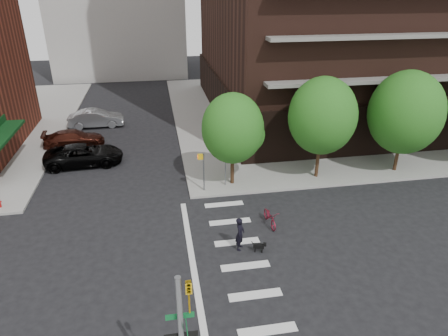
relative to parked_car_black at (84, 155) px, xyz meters
name	(u,v)px	position (x,y,z in m)	size (l,w,h in m)	color
ground	(184,273)	(6.28, -13.66, -0.78)	(120.00, 120.00, 0.00)	black
sidewalk_ne	(355,108)	(26.78, 9.84, -0.71)	(39.00, 33.00, 0.15)	gray
crosswalk	(229,268)	(8.49, -13.66, -0.78)	(3.85, 13.00, 0.01)	silver
tree_a	(233,129)	(10.28, -5.16, 3.26)	(4.00, 4.00, 5.90)	#301E11
tree_b	(322,116)	(16.28, -5.16, 3.76)	(4.50, 4.50, 6.65)	#301E11
tree_c	(406,113)	(22.28, -5.16, 3.66)	(5.00, 5.00, 6.80)	#301E11
pedestrian_signal	(208,165)	(8.60, -5.74, 1.07)	(2.18, 0.67, 2.60)	slate
parked_car_black	(84,155)	(0.00, 0.00, 0.00)	(5.65, 2.60, 1.57)	black
parked_car_maroon	(74,138)	(-1.35, 3.94, -0.08)	(4.82, 1.96, 1.40)	#36140D
parked_car_silver	(96,118)	(-0.09, 8.75, 0.04)	(5.02, 1.75, 1.65)	#999DA1
scooter	(270,217)	(11.46, -10.32, -0.29)	(0.66, 1.89, 0.99)	maroon
dog_walker	(240,234)	(9.31, -12.23, 0.13)	(0.44, 0.66, 1.82)	black
dog	(259,246)	(10.24, -12.68, -0.43)	(0.67, 0.35, 0.56)	black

